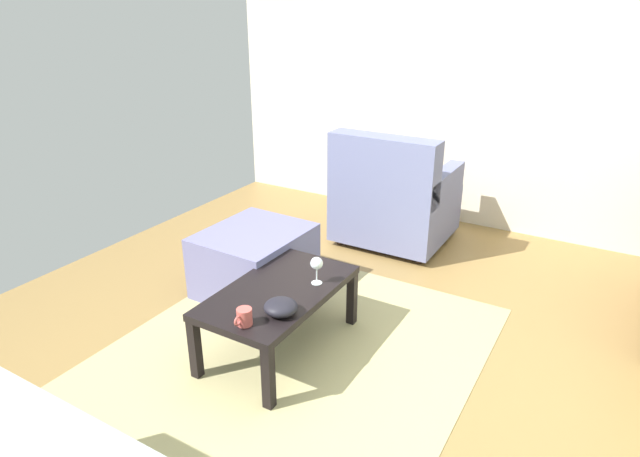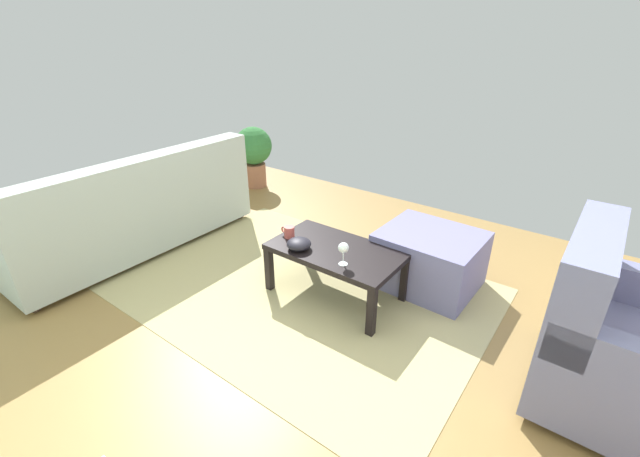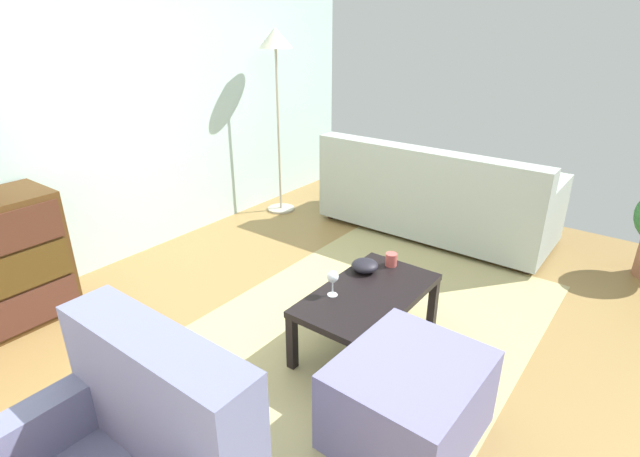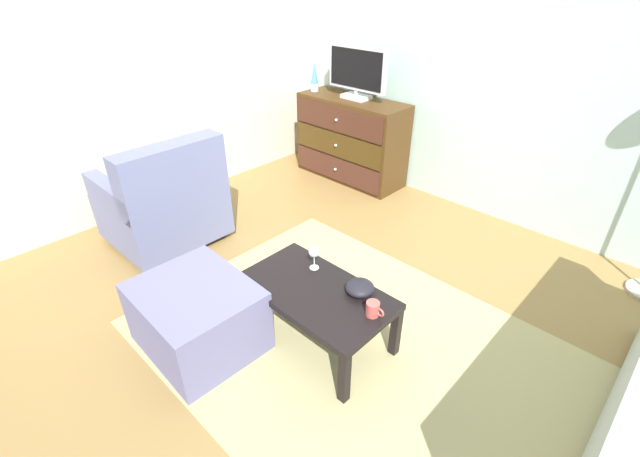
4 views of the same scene
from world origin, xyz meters
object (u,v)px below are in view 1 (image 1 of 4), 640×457
mug (244,317)px  wine_glass (317,264)px  coffee_table (279,296)px  ottoman (255,261)px  bowl_decorative (281,307)px  armchair (394,199)px

mug → wine_glass: bearing=170.7°
wine_glass → mug: 0.55m
coffee_table → ottoman: ottoman is taller
wine_glass → bowl_decorative: bearing=1.3°
bowl_decorative → armchair: size_ratio=0.18×
coffee_table → wine_glass: wine_glass is taller
mug → armchair: 2.06m
armchair → ottoman: armchair is taller
wine_glass → ottoman: bearing=-115.5°
wine_glass → armchair: armchair is taller
wine_glass → armchair: size_ratio=0.17×
coffee_table → armchair: 1.68m
mug → armchair: (-2.06, -0.10, -0.06)m
bowl_decorative → coffee_table: bearing=-142.7°
mug → ottoman: (-0.86, -0.59, -0.21)m
mug → coffee_table: bearing=-170.9°
bowl_decorative → mug: bearing=-29.2°
mug → bowl_decorative: (-0.17, 0.10, -0.00)m
wine_glass → bowl_decorative: (0.36, 0.01, -0.08)m
coffee_table → bowl_decorative: 0.27m
wine_glass → armchair: 1.54m
coffee_table → wine_glass: (-0.16, 0.15, 0.16)m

